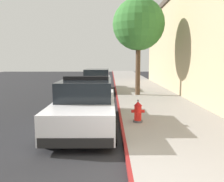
{
  "coord_description": "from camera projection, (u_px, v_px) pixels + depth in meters",
  "views": [
    {
      "loc": [
        -0.4,
        -3.49,
        2.22
      ],
      "look_at": [
        -0.35,
        5.53,
        1.0
      ],
      "focal_mm": 37.26,
      "sensor_mm": 36.0,
      "label": 1
    }
  ],
  "objects": [
    {
      "name": "parked_car_silver_ahead",
      "position": [
        97.0,
        81.0,
        16.4
      ],
      "size": [
        1.94,
        4.84,
        1.56
      ],
      "color": "#B2B5BA",
      "rests_on": "ground"
    },
    {
      "name": "street_tree",
      "position": [
        139.0,
        25.0,
        13.39
      ],
      "size": [
        3.0,
        3.0,
        5.61
      ],
      "color": "brown",
      "rests_on": "sidewalk_pavement"
    },
    {
      "name": "fire_hydrant",
      "position": [
        138.0,
        112.0,
        7.77
      ],
      "size": [
        0.44,
        0.4,
        0.76
      ],
      "color": "#4C4C51",
      "rests_on": "sidewalk_pavement"
    },
    {
      "name": "curb_painted_edge",
      "position": [
        117.0,
        96.0,
        13.66
      ],
      "size": [
        0.08,
        60.0,
        0.14
      ],
      "primitive_type": "cube",
      "color": "maroon",
      "rests_on": "ground"
    },
    {
      "name": "sidewalk_pavement",
      "position": [
        148.0,
        96.0,
        13.67
      ],
      "size": [
        3.64,
        60.0,
        0.14
      ],
      "primitive_type": "cube",
      "color": "gray",
      "rests_on": "ground"
    },
    {
      "name": "police_cruiser",
      "position": [
        86.0,
        105.0,
        7.69
      ],
      "size": [
        1.94,
        4.84,
        1.68
      ],
      "color": "white",
      "rests_on": "ground"
    },
    {
      "name": "ground_plane",
      "position": [
        47.0,
        99.0,
        13.66
      ],
      "size": [
        32.06,
        60.0,
        0.2
      ],
      "primitive_type": "cube",
      "color": "#232326"
    }
  ]
}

